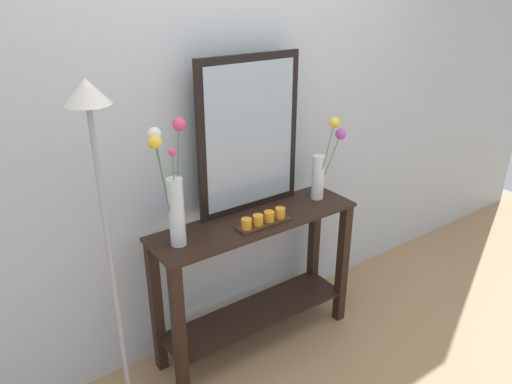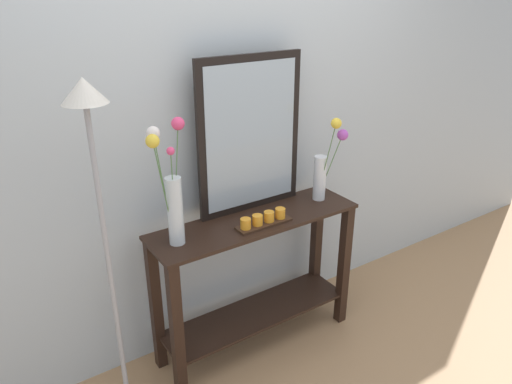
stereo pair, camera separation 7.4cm
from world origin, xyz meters
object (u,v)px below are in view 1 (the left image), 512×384
vase_right (323,166)px  floor_lamp (104,212)px  console_table (256,272)px  candle_tray (264,220)px  mirror_leaning (249,136)px  tall_vase_left (173,193)px

vase_right → floor_lamp: 1.32m
console_table → vase_right: (0.47, -0.00, 0.55)m
vase_right → candle_tray: vase_right is taller
vase_right → candle_tray: (-0.48, -0.07, -0.18)m
console_table → floor_lamp: bearing=-174.4°
console_table → vase_right: vase_right is taller
candle_tray → floor_lamp: 0.88m
mirror_leaning → tall_vase_left: size_ratio=1.37×
mirror_leaning → tall_vase_left: bearing=-165.5°
console_table → tall_vase_left: bearing=179.8°
console_table → mirror_leaning: 0.78m
candle_tray → console_table: bearing=86.9°
floor_lamp → candle_tray: bearing=0.4°
vase_right → console_table: bearing=179.7°
mirror_leaning → candle_tray: 0.46m
vase_right → mirror_leaning: bearing=161.0°
tall_vase_left → candle_tray: (0.47, -0.08, -0.25)m
mirror_leaning → floor_lamp: 0.93m
mirror_leaning → vase_right: size_ratio=1.68×
console_table → tall_vase_left: size_ratio=1.92×
tall_vase_left → vase_right: (0.95, -0.00, -0.07)m
tall_vase_left → vase_right: size_ratio=1.22×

